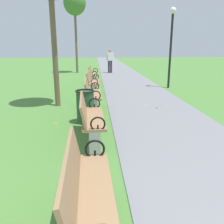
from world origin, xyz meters
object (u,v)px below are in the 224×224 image
object	(u,v)px
pedestrian_walking	(110,60)
trash_bin	(85,106)
park_bench_2	(86,191)
park_bench_6	(93,74)
tree_2	(75,4)
park_bench_4	(92,94)
lamp_post	(171,36)
park_bench_5	(92,82)
park_bench_3	(90,117)

from	to	relation	value
pedestrian_walking	trash_bin	xyz separation A→B (m)	(-1.33, -11.19, -0.50)
park_bench_2	park_bench_6	distance (m)	10.13
tree_2	trash_bin	world-z (taller)	tree_2
park_bench_4	lamp_post	size ratio (longest dim) A/B	0.46
park_bench_5	park_bench_6	xyz separation A→B (m)	(-0.00, 2.67, 0.00)
trash_bin	tree_2	bearing A→B (deg)	94.98
park_bench_6	lamp_post	distance (m)	4.22
park_bench_5	lamp_post	xyz separation A→B (m)	(3.49, 1.16, 1.82)
park_bench_5	lamp_post	bearing A→B (deg)	18.39
park_bench_3	trash_bin	distance (m)	1.16
park_bench_3	lamp_post	xyz separation A→B (m)	(3.49, 6.07, 1.82)
park_bench_3	park_bench_5	xyz separation A→B (m)	(-0.00, 4.91, 0.00)
park_bench_5	trash_bin	xyz separation A→B (m)	(-0.15, -3.75, -0.06)
park_bench_2	lamp_post	xyz separation A→B (m)	(3.49, 8.62, 1.82)
park_bench_4	trash_bin	size ratio (longest dim) A/B	1.91
pedestrian_walking	lamp_post	xyz separation A→B (m)	(2.31, -6.28, 1.38)
park_bench_3	park_bench_4	size ratio (longest dim) A/B	1.01
tree_2	pedestrian_walking	xyz separation A→B (m)	(2.34, -0.39, -3.66)
park_bench_5	pedestrian_walking	size ratio (longest dim) A/B	1.00
tree_2	lamp_post	world-z (taller)	tree_2
park_bench_4	tree_2	bearing A→B (deg)	96.41
park_bench_5	pedestrian_walking	bearing A→B (deg)	80.99
lamp_post	park_bench_5	bearing A→B (deg)	-161.61
park_bench_5	trash_bin	bearing A→B (deg)	-92.25
park_bench_2	trash_bin	xyz separation A→B (m)	(-0.15, 3.71, -0.06)
park_bench_4	tree_2	world-z (taller)	tree_2
pedestrian_walking	lamp_post	distance (m)	6.83
trash_bin	lamp_post	xyz separation A→B (m)	(3.64, 4.92, 1.88)
park_bench_3	trash_bin	world-z (taller)	park_bench_3
park_bench_3	park_bench_2	bearing A→B (deg)	-90.00
park_bench_5	lamp_post	distance (m)	4.11
park_bench_5	trash_bin	world-z (taller)	park_bench_5
park_bench_4	lamp_post	bearing A→B (deg)	46.09
pedestrian_walking	park_bench_4	bearing A→B (deg)	-96.79
park_bench_2	park_bench_4	distance (m)	4.99
park_bench_2	pedestrian_walking	bearing A→B (deg)	85.47
park_bench_4	park_bench_6	world-z (taller)	same
park_bench_3	pedestrian_walking	size ratio (longest dim) A/B	1.00
park_bench_6	trash_bin	world-z (taller)	park_bench_6
park_bench_6	tree_2	xyz separation A→B (m)	(-1.16, 5.16, 4.11)
park_bench_3	lamp_post	distance (m)	7.24
park_bench_6	lamp_post	bearing A→B (deg)	-23.39
park_bench_2	tree_2	distance (m)	15.87
lamp_post	tree_2	bearing A→B (deg)	124.89
park_bench_6	park_bench_4	bearing A→B (deg)	-90.00
park_bench_2	park_bench_5	size ratio (longest dim) A/B	1.00
pedestrian_walking	park_bench_2	bearing A→B (deg)	-94.53
park_bench_5	park_bench_6	bearing A→B (deg)	90.00
park_bench_2	trash_bin	bearing A→B (deg)	92.28
park_bench_3	park_bench_6	size ratio (longest dim) A/B	1.00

